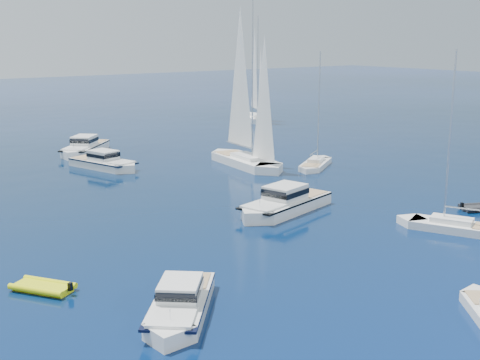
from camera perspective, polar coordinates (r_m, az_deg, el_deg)
name	(u,v)px	position (r m, az deg, el deg)	size (l,w,h in m)	color
ground	(460,296)	(38.41, 19.02, -9.78)	(400.00, 400.00, 0.00)	navy
motor_cruiser_left	(180,315)	(34.28, -5.37, -11.90)	(2.76, 9.02, 2.37)	silver
motor_cruiser_centre	(283,212)	(53.02, 3.90, -2.86)	(3.34, 10.92, 2.87)	silver
motor_cruiser_distant	(84,153)	(81.46, -13.73, 2.34)	(3.23, 10.55, 2.77)	white
motor_cruiser_horizon	(105,168)	(71.64, -11.95, 1.02)	(2.97, 9.71, 2.55)	silver
sailboat_mid_r	(456,231)	(50.46, 18.73, -4.35)	(2.45, 9.42, 13.84)	white
sailboat_centre	(315,167)	(71.36, 6.75, 1.17)	(2.31, 8.88, 13.05)	white
sailboat_sails_r	(246,165)	(71.71, 0.51, 1.31)	(3.58, 13.76, 20.23)	white
sailboat_sails_far	(256,121)	(109.75, 1.42, 5.33)	(3.19, 12.28, 18.05)	white
tender_yellow	(43,291)	(38.79, -17.16, -9.42)	(2.05, 3.75, 0.95)	#DCE70D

